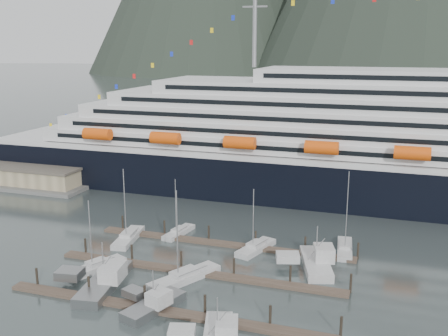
{
  "coord_description": "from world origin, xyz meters",
  "views": [
    {
      "loc": [
        23.81,
        -69.0,
        35.72
      ],
      "look_at": [
        -6.64,
        22.0,
        12.97
      ],
      "focal_mm": 42.0,
      "sensor_mm": 36.0,
      "label": 1
    }
  ],
  "objects_px": {
    "sailboat_d": "(185,278)",
    "sailboat_f": "(256,248)",
    "sailboat_e": "(179,233)",
    "trawler_b": "(153,304)",
    "sailboat_a": "(98,267)",
    "trawler_e": "(315,262)",
    "sailboat_b": "(128,238)",
    "sailboat_g": "(345,249)",
    "warehouse": "(16,173)",
    "trawler_a": "(103,281)",
    "cruise_ship": "(424,152)"
  },
  "relations": [
    {
      "from": "trawler_a",
      "to": "sailboat_a",
      "type": "bearing_deg",
      "value": 29.99
    },
    {
      "from": "sailboat_b",
      "to": "cruise_ship",
      "type": "bearing_deg",
      "value": -60.06
    },
    {
      "from": "trawler_a",
      "to": "warehouse",
      "type": "bearing_deg",
      "value": 40.21
    },
    {
      "from": "sailboat_e",
      "to": "sailboat_g",
      "type": "relative_size",
      "value": 0.76
    },
    {
      "from": "warehouse",
      "to": "trawler_b",
      "type": "distance_m",
      "value": 83.63
    },
    {
      "from": "cruise_ship",
      "to": "sailboat_e",
      "type": "bearing_deg",
      "value": -140.73
    },
    {
      "from": "sailboat_a",
      "to": "sailboat_g",
      "type": "height_order",
      "value": "sailboat_g"
    },
    {
      "from": "warehouse",
      "to": "sailboat_b",
      "type": "height_order",
      "value": "sailboat_b"
    },
    {
      "from": "sailboat_a",
      "to": "trawler_e",
      "type": "distance_m",
      "value": 35.47
    },
    {
      "from": "sailboat_a",
      "to": "sailboat_e",
      "type": "bearing_deg",
      "value": 7.38
    },
    {
      "from": "sailboat_d",
      "to": "trawler_e",
      "type": "xyz_separation_m",
      "value": [
        18.42,
        11.28,
        0.54
      ]
    },
    {
      "from": "warehouse",
      "to": "trawler_a",
      "type": "relative_size",
      "value": 3.1
    },
    {
      "from": "sailboat_d",
      "to": "sailboat_f",
      "type": "xyz_separation_m",
      "value": [
        7.3,
        15.23,
        -0.02
      ]
    },
    {
      "from": "sailboat_b",
      "to": "trawler_a",
      "type": "distance_m",
      "value": 19.41
    },
    {
      "from": "sailboat_e",
      "to": "sailboat_f",
      "type": "distance_m",
      "value": 16.46
    },
    {
      "from": "trawler_a",
      "to": "sailboat_d",
      "type": "bearing_deg",
      "value": -70.1
    },
    {
      "from": "sailboat_f",
      "to": "trawler_e",
      "type": "relative_size",
      "value": 0.94
    },
    {
      "from": "trawler_b",
      "to": "trawler_e",
      "type": "distance_m",
      "value": 28.37
    },
    {
      "from": "sailboat_e",
      "to": "sailboat_f",
      "type": "relative_size",
      "value": 0.96
    },
    {
      "from": "sailboat_e",
      "to": "sailboat_f",
      "type": "xyz_separation_m",
      "value": [
        16.17,
        -3.09,
        0.03
      ]
    },
    {
      "from": "sailboat_f",
      "to": "sailboat_b",
      "type": "bearing_deg",
      "value": 113.39
    },
    {
      "from": "sailboat_e",
      "to": "trawler_b",
      "type": "distance_m",
      "value": 29.37
    },
    {
      "from": "sailboat_b",
      "to": "trawler_e",
      "type": "bearing_deg",
      "value": -101.07
    },
    {
      "from": "cruise_ship",
      "to": "trawler_b",
      "type": "relative_size",
      "value": 19.98
    },
    {
      "from": "warehouse",
      "to": "sailboat_e",
      "type": "distance_m",
      "value": 62.05
    },
    {
      "from": "sailboat_e",
      "to": "trawler_b",
      "type": "bearing_deg",
      "value": -154.67
    },
    {
      "from": "sailboat_f",
      "to": "trawler_b",
      "type": "xyz_separation_m",
      "value": [
        -7.84,
        -25.07,
        0.43
      ]
    },
    {
      "from": "warehouse",
      "to": "sailboat_a",
      "type": "distance_m",
      "value": 66.79
    },
    {
      "from": "sailboat_a",
      "to": "trawler_b",
      "type": "relative_size",
      "value": 1.18
    },
    {
      "from": "sailboat_a",
      "to": "sailboat_d",
      "type": "height_order",
      "value": "sailboat_d"
    },
    {
      "from": "sailboat_d",
      "to": "cruise_ship",
      "type": "bearing_deg",
      "value": -5.43
    },
    {
      "from": "cruise_ship",
      "to": "trawler_b",
      "type": "height_order",
      "value": "cruise_ship"
    },
    {
      "from": "sailboat_g",
      "to": "trawler_e",
      "type": "xyz_separation_m",
      "value": [
        -3.9,
        -8.62,
        0.55
      ]
    },
    {
      "from": "sailboat_d",
      "to": "sailboat_g",
      "type": "relative_size",
      "value": 1.0
    },
    {
      "from": "warehouse",
      "to": "sailboat_d",
      "type": "relative_size",
      "value": 3.01
    },
    {
      "from": "sailboat_a",
      "to": "sailboat_d",
      "type": "bearing_deg",
      "value": -61.96
    },
    {
      "from": "sailboat_a",
      "to": "trawler_b",
      "type": "xyz_separation_m",
      "value": [
        14.38,
        -9.02,
        0.42
      ]
    },
    {
      "from": "trawler_a",
      "to": "trawler_b",
      "type": "bearing_deg",
      "value": -119.82
    },
    {
      "from": "sailboat_b",
      "to": "trawler_b",
      "type": "height_order",
      "value": "sailboat_b"
    },
    {
      "from": "sailboat_e",
      "to": "cruise_ship",
      "type": "bearing_deg",
      "value": -41.88
    },
    {
      "from": "sailboat_d",
      "to": "trawler_b",
      "type": "height_order",
      "value": "sailboat_d"
    },
    {
      "from": "trawler_e",
      "to": "warehouse",
      "type": "bearing_deg",
      "value": 53.58
    },
    {
      "from": "sailboat_f",
      "to": "trawler_b",
      "type": "bearing_deg",
      "value": 179.65
    },
    {
      "from": "sailboat_a",
      "to": "trawler_e",
      "type": "xyz_separation_m",
      "value": [
        33.34,
        12.09,
        0.56
      ]
    },
    {
      "from": "sailboat_a",
      "to": "trawler_e",
      "type": "relative_size",
      "value": 0.97
    },
    {
      "from": "sailboat_e",
      "to": "trawler_a",
      "type": "distance_m",
      "value": 24.35
    },
    {
      "from": "sailboat_d",
      "to": "sailboat_g",
      "type": "xyz_separation_m",
      "value": [
        22.31,
        19.89,
        -0.02
      ]
    },
    {
      "from": "cruise_ship",
      "to": "trawler_a",
      "type": "distance_m",
      "value": 77.37
    },
    {
      "from": "trawler_b",
      "to": "trawler_e",
      "type": "height_order",
      "value": "trawler_e"
    },
    {
      "from": "sailboat_a",
      "to": "sailboat_g",
      "type": "distance_m",
      "value": 42.6
    }
  ]
}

